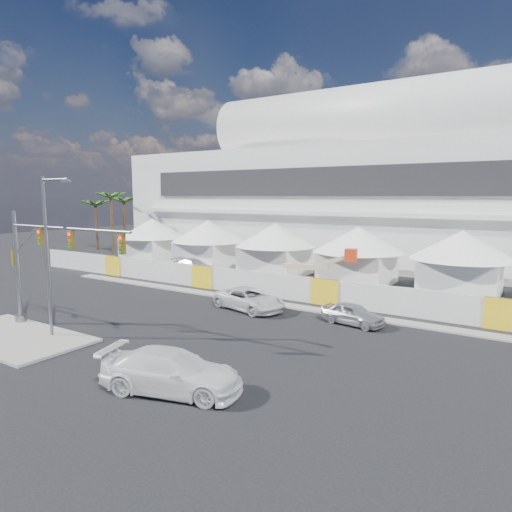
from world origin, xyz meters
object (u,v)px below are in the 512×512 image
Objects in this scene: pickup_near at (172,371)px; traffic_mast at (38,262)px; lot_car_c at (194,266)px; sedan_silver at (353,314)px; boom_lift at (299,279)px; streetlight_median at (49,246)px; pickup_curb at (249,299)px.

pickup_near is 13.75m from traffic_mast.
lot_car_c is 21.99m from traffic_mast.
lot_car_c is at bearing 105.17° from traffic_mast.
sedan_silver is 10.87m from boom_lift.
boom_lift reaches higher than sedan_silver.
traffic_mast is 20.89m from boom_lift.
streetlight_median is at bearing -16.34° from traffic_mast.
pickup_near is 0.67× the size of streetlight_median.
boom_lift is at bearing 67.19° from traffic_mast.
pickup_near is 0.79× the size of boom_lift.
streetlight_median is at bearing 141.77° from sedan_silver.
pickup_near is at bearing -10.05° from traffic_mast.
boom_lift reaches higher than pickup_curb.
pickup_curb is 13.90m from streetlight_median.
lot_car_c is (-21.53, 9.45, 0.05)m from sedan_silver.
pickup_near reaches higher than sedan_silver.
sedan_silver is 18.87m from streetlight_median.
sedan_silver is 0.73× the size of pickup_curb.
sedan_silver is at bearing -56.44° from boom_lift.
pickup_near is 21.96m from boom_lift.
traffic_mast is at bearing 156.93° from pickup_curb.
lot_car_c is at bearing 21.95° from pickup_near.
lot_car_c is at bearing 159.30° from boom_lift.
lot_car_c is 0.68× the size of boom_lift.
pickup_curb is 0.52× the size of traffic_mast.
lot_car_c reaches higher than sedan_silver.
pickup_near is (-2.72, -13.84, 0.18)m from sedan_silver.
streetlight_median is (2.21, -0.65, 1.22)m from traffic_mast.
boom_lift is at bearing -3.48° from pickup_near.
streetlight_median is at bearing 64.28° from pickup_near.
traffic_mast is 1.20× the size of streetlight_median.
boom_lift reaches higher than pickup_near.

